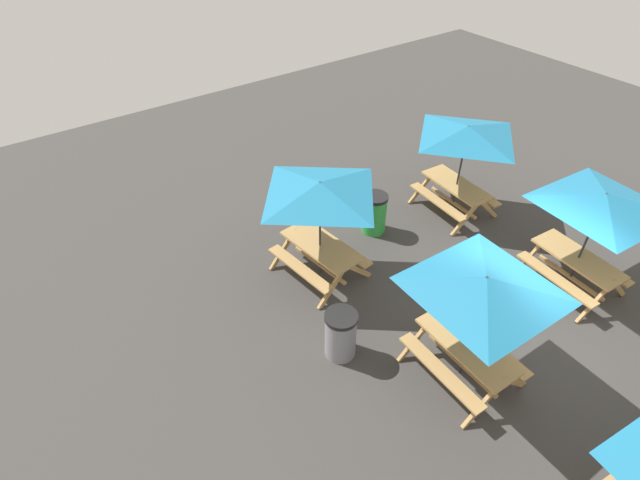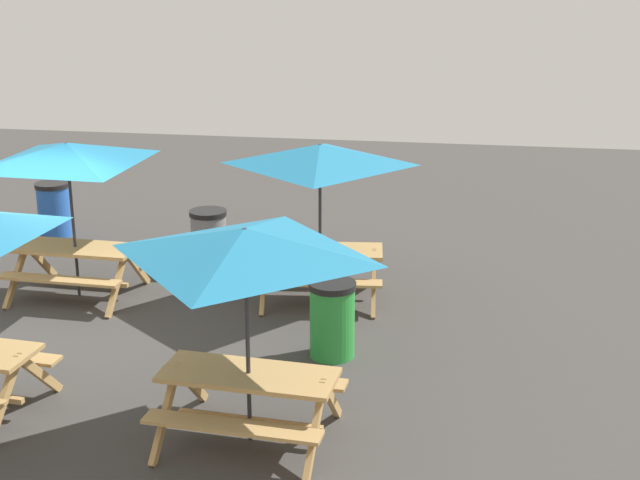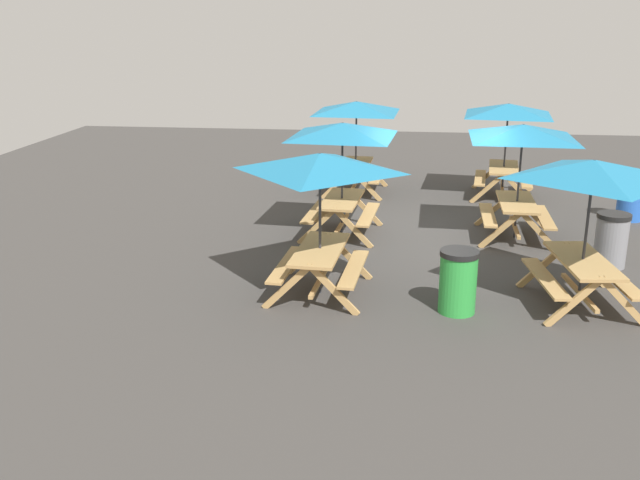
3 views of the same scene
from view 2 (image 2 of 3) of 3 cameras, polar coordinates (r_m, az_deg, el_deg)
The scene contains 7 objects.
ground_plane at distance 12.37m, azimuth -18.06°, elevation -6.01°, with size 27.42×27.42×0.00m, color #3D3A38.
picnic_table_0 at distance 12.50m, azimuth 0.00°, elevation 4.76°, with size 2.21×2.21×2.34m.
picnic_table_2 at distance 8.69m, azimuth -4.80°, elevation -1.21°, with size 2.14×2.14×2.34m.
picnic_table_4 at distance 13.10m, azimuth -15.83°, elevation 4.68°, with size 2.83×2.83×2.34m.
trash_bin_gray at distance 14.23m, azimuth -7.12°, elevation -0.00°, with size 0.59×0.59×0.98m.
trash_bin_green at distance 11.10m, azimuth 0.79°, elevation -5.08°, with size 0.59×0.59×0.98m.
trash_bin_blue at distance 16.51m, azimuth -16.67°, elevation 1.88°, with size 0.59×0.59×0.98m.
Camera 2 is at (5.54, -9.96, 4.81)m, focal length 50.00 mm.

